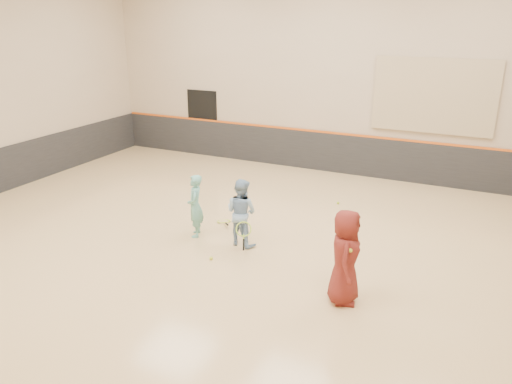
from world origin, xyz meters
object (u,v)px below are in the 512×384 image
at_px(girl, 195,206).
at_px(young_man, 345,257).
at_px(spare_racket, 224,219).
at_px(instructor, 241,212).

bearing_deg(girl, young_man, 45.35).
relative_size(girl, young_man, 0.84).
bearing_deg(spare_racket, young_man, -31.27).
bearing_deg(girl, spare_racket, 142.03).
distance_m(instructor, spare_racket, 1.41).
bearing_deg(instructor, young_man, 164.89).
xyz_separation_m(girl, spare_racket, (0.18, 0.90, -0.61)).
bearing_deg(instructor, girl, 12.80).
distance_m(instructor, young_man, 2.83).
bearing_deg(spare_racket, girl, -101.49).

